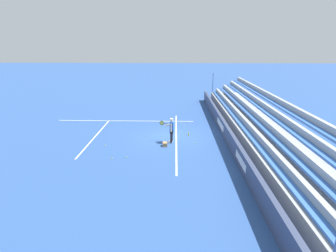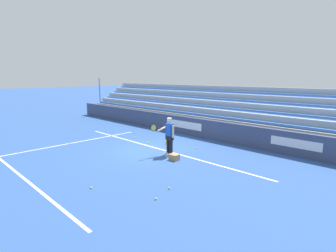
# 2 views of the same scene
# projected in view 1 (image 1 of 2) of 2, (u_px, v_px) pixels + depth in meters

# --- Properties ---
(ground_plane) EXTENTS (160.00, 160.00, 0.00)m
(ground_plane) POSITION_uv_depth(u_px,v_px,m) (169.00, 137.00, 19.28)
(ground_plane) COLOR #2D5193
(court_baseline_white) EXTENTS (12.00, 0.10, 0.01)m
(court_baseline_white) POSITION_uv_depth(u_px,v_px,m) (176.00, 137.00, 19.26)
(court_baseline_white) COLOR white
(court_baseline_white) RESTS_ON ground
(court_sideline_white) EXTENTS (0.10, 12.00, 0.01)m
(court_sideline_white) POSITION_uv_depth(u_px,v_px,m) (126.00, 121.00, 23.31)
(court_sideline_white) COLOR white
(court_sideline_white) RESTS_ON ground
(court_service_line_white) EXTENTS (8.22, 0.10, 0.01)m
(court_service_line_white) POSITION_uv_depth(u_px,v_px,m) (96.00, 136.00, 19.42)
(court_service_line_white) COLOR white
(court_service_line_white) RESTS_ON ground
(back_wall_sponsor_board) EXTENTS (26.73, 0.25, 1.10)m
(back_wall_sponsor_board) POSITION_uv_depth(u_px,v_px,m) (225.00, 130.00, 19.00)
(back_wall_sponsor_board) COLOR #384260
(back_wall_sponsor_board) RESTS_ON ground
(bleacher_stand) EXTENTS (25.40, 3.20, 3.40)m
(bleacher_stand) POSITION_uv_depth(u_px,v_px,m) (256.00, 128.00, 18.88)
(bleacher_stand) COLOR #9EA3A8
(bleacher_stand) RESTS_ON ground
(tennis_player) EXTENTS (0.65, 0.97, 1.71)m
(tennis_player) POSITION_uv_depth(u_px,v_px,m) (171.00, 130.00, 17.93)
(tennis_player) COLOR black
(tennis_player) RESTS_ON ground
(ball_box_cardboard) EXTENTS (0.42, 0.33, 0.26)m
(ball_box_cardboard) POSITION_uv_depth(u_px,v_px,m) (165.00, 144.00, 17.49)
(ball_box_cardboard) COLOR #A87F51
(ball_box_cardboard) RESTS_ON ground
(tennis_ball_toward_net) EXTENTS (0.07, 0.07, 0.07)m
(tennis_ball_toward_net) POSITION_uv_depth(u_px,v_px,m) (195.00, 143.00, 17.93)
(tennis_ball_toward_net) COLOR #CCE533
(tennis_ball_toward_net) RESTS_ON ground
(tennis_ball_far_right) EXTENTS (0.07, 0.07, 0.07)m
(tennis_ball_far_right) POSITION_uv_depth(u_px,v_px,m) (105.00, 146.00, 17.52)
(tennis_ball_far_right) COLOR #CCE533
(tennis_ball_far_right) RESTS_ON ground
(tennis_ball_by_box) EXTENTS (0.07, 0.07, 0.07)m
(tennis_ball_by_box) POSITION_uv_depth(u_px,v_px,m) (181.00, 132.00, 20.35)
(tennis_ball_by_box) COLOR #CCE533
(tennis_ball_by_box) RESTS_ON ground
(tennis_ball_stray_back) EXTENTS (0.07, 0.07, 0.07)m
(tennis_ball_stray_back) POSITION_uv_depth(u_px,v_px,m) (126.00, 157.00, 15.76)
(tennis_ball_stray_back) COLOR #CCE533
(tennis_ball_stray_back) RESTS_ON ground
(tennis_ball_far_left) EXTENTS (0.07, 0.07, 0.07)m
(tennis_ball_far_left) POSITION_uv_depth(u_px,v_px,m) (181.00, 123.00, 22.49)
(tennis_ball_far_left) COLOR #CCE533
(tennis_ball_far_left) RESTS_ON ground
(tennis_ball_midcourt) EXTENTS (0.07, 0.07, 0.07)m
(tennis_ball_midcourt) POSITION_uv_depth(u_px,v_px,m) (112.00, 158.00, 15.55)
(tennis_ball_midcourt) COLOR #CCE533
(tennis_ball_midcourt) RESTS_ON ground
(tennis_ball_on_baseline) EXTENTS (0.07, 0.07, 0.07)m
(tennis_ball_on_baseline) POSITION_uv_depth(u_px,v_px,m) (146.00, 121.00, 23.18)
(tennis_ball_on_baseline) COLOR #CCE533
(tennis_ball_on_baseline) RESTS_ON ground
(tennis_ball_near_player) EXTENTS (0.07, 0.07, 0.07)m
(tennis_ball_near_player) POSITION_uv_depth(u_px,v_px,m) (184.00, 126.00, 21.83)
(tennis_ball_near_player) COLOR #CCE533
(tennis_ball_near_player) RESTS_ON ground
(water_bottle) EXTENTS (0.07, 0.07, 0.22)m
(water_bottle) POSITION_uv_depth(u_px,v_px,m) (189.00, 134.00, 19.53)
(water_bottle) COLOR yellow
(water_bottle) RESTS_ON ground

